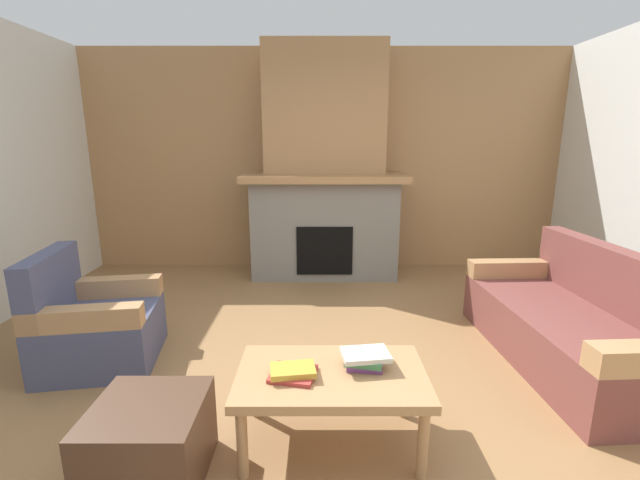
# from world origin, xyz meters

# --- Properties ---
(ground) EXTENTS (9.00, 9.00, 0.00)m
(ground) POSITION_xyz_m (0.00, 0.00, 0.00)
(ground) COLOR olive
(wall_back_wood_panel) EXTENTS (6.00, 0.12, 2.70)m
(wall_back_wood_panel) POSITION_xyz_m (0.00, 3.00, 1.35)
(wall_back_wood_panel) COLOR #A87A4C
(wall_back_wood_panel) RESTS_ON ground
(fireplace) EXTENTS (1.90, 0.82, 2.70)m
(fireplace) POSITION_xyz_m (0.00, 2.62, 1.16)
(fireplace) COLOR gray
(fireplace) RESTS_ON ground
(couch) EXTENTS (0.93, 1.84, 0.85)m
(couch) POSITION_xyz_m (1.83, 0.43, 0.29)
(couch) COLOR brown
(couch) RESTS_ON ground
(armchair) EXTENTS (0.87, 0.87, 0.85)m
(armchair) POSITION_xyz_m (-1.72, 0.43, 0.29)
(armchair) COLOR #474C6B
(armchair) RESTS_ON ground
(coffee_table) EXTENTS (1.00, 0.60, 0.43)m
(coffee_table) POSITION_xyz_m (0.01, -0.46, 0.38)
(coffee_table) COLOR tan
(coffee_table) RESTS_ON ground
(ottoman) EXTENTS (0.52, 0.52, 0.40)m
(ottoman) POSITION_xyz_m (-0.88, -0.71, 0.20)
(ottoman) COLOR #4C3323
(ottoman) RESTS_ON ground
(book_stack_near_edge) EXTENTS (0.26, 0.24, 0.05)m
(book_stack_near_edge) POSITION_xyz_m (-0.19, -0.50, 0.45)
(book_stack_near_edge) COLOR #B23833
(book_stack_near_edge) RESTS_ON coffee_table
(book_stack_center) EXTENTS (0.27, 0.22, 0.09)m
(book_stack_center) POSITION_xyz_m (0.19, -0.40, 0.48)
(book_stack_center) COLOR #7A3D84
(book_stack_center) RESTS_ON coffee_table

